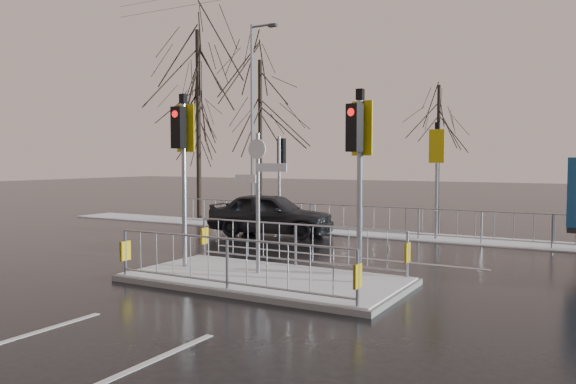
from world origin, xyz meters
The scene contains 11 objects.
ground centered at (0.00, 0.00, 0.00)m, with size 120.00×120.00×0.00m, color black.
snow_verge centered at (0.00, 8.60, 0.02)m, with size 30.00×2.00×0.04m, color white.
lane_markings centered at (0.00, -0.33, 0.00)m, with size 8.00×11.38×0.01m.
traffic_island centered at (-0.01, 0.01, 0.39)m, with size 6.00×3.04×4.15m.
far_kerb_fixtures centered at (0.29, 8.09, 1.02)m, with size 18.00×0.65×3.83m.
car_far_lane centered at (-3.85, 6.63, 0.75)m, with size 1.77×4.39×1.50m, color black.
tree_near_a centered at (-10.50, 11.00, 6.11)m, with size 4.75×4.75×8.97m.
tree_near_b centered at (-8.00, 12.50, 5.15)m, with size 4.00×4.00×7.55m.
tree_near_c centered at (-12.50, 13.50, 4.50)m, with size 3.50×3.50×6.61m.
tree_far_a centered at (-2.00, 22.00, 4.82)m, with size 3.75×3.75×7.08m.
street_lamp_left centered at (-6.43, 9.50, 4.49)m, with size 1.25×0.18×8.20m.
Camera 1 is at (6.29, -10.13, 2.62)m, focal length 35.00 mm.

